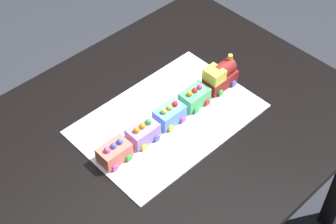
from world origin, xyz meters
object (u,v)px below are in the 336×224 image
at_px(dining_table, 155,153).
at_px(cake_car_tanker_lavender, 143,133).
at_px(cake_car_hopper_sky_blue, 170,114).
at_px(cake_car_caboose_coral, 114,153).
at_px(cake_car_gondola_mint_green, 195,97).
at_px(cake_locomotive, 220,76).

relative_size(dining_table, cake_car_tanker_lavender, 14.00).
height_order(dining_table, cake_car_hopper_sky_blue, cake_car_hopper_sky_blue).
height_order(cake_car_tanker_lavender, cake_car_caboose_coral, same).
bearing_deg(cake_car_gondola_mint_green, cake_locomotive, -180.00).
height_order(dining_table, cake_locomotive, cake_locomotive).
distance_m(cake_car_hopper_sky_blue, cake_car_tanker_lavender, 0.12).
distance_m(cake_car_gondola_mint_green, cake_car_hopper_sky_blue, 0.12).
xyz_separation_m(dining_table, cake_car_hopper_sky_blue, (-0.07, 0.00, 0.14)).
bearing_deg(cake_car_tanker_lavender, cake_car_caboose_coral, 0.00).
height_order(cake_car_gondola_mint_green, cake_car_tanker_lavender, same).
relative_size(cake_car_hopper_sky_blue, cake_car_tanker_lavender, 1.00).
bearing_deg(cake_car_caboose_coral, cake_locomotive, -180.00).
height_order(cake_car_hopper_sky_blue, cake_car_caboose_coral, same).
relative_size(cake_locomotive, cake_car_tanker_lavender, 1.40).
height_order(cake_locomotive, cake_car_tanker_lavender, cake_locomotive).
height_order(dining_table, cake_car_tanker_lavender, cake_car_tanker_lavender).
height_order(dining_table, cake_car_caboose_coral, cake_car_caboose_coral).
bearing_deg(cake_locomotive, cake_car_hopper_sky_blue, 0.00).
bearing_deg(cake_locomotive, dining_table, -0.08).
distance_m(dining_table, cake_locomotive, 0.35).
xyz_separation_m(cake_locomotive, cake_car_gondola_mint_green, (0.13, 0.00, -0.02)).
height_order(cake_car_gondola_mint_green, cake_car_caboose_coral, same).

